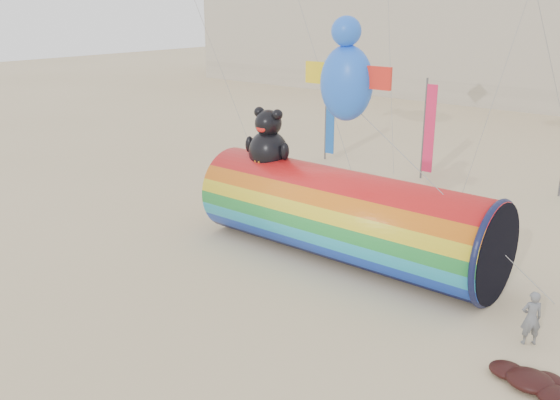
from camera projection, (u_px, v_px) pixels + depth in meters
The scene contains 5 objects.
ground at pixel (240, 275), 21.19m from camera, with size 160.00×160.00×0.00m, color #CCB58C.
windsock_assembly at pixel (344, 213), 22.05m from camera, with size 11.18×3.40×5.15m.
kite_handler at pixel (531, 318), 16.70m from camera, with size 0.57×0.37×1.56m, color slate.
fabric_bundle at pixel (539, 384), 14.86m from camera, with size 2.62×1.35×0.41m.
festival_banners at pixel (434, 128), 32.00m from camera, with size 13.43×1.49×5.20m.
Camera 1 is at (13.47, -14.01, 8.91)m, focal length 40.00 mm.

